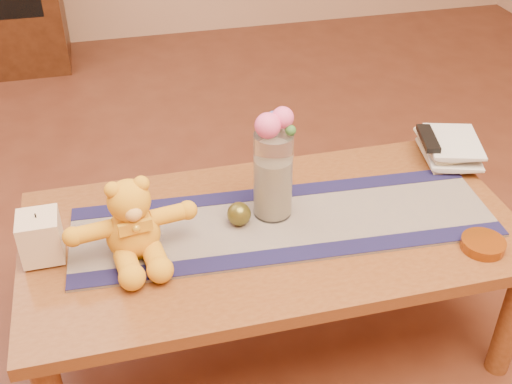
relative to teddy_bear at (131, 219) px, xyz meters
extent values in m
plane|color=#502517|center=(0.39, 0.02, -0.57)|extent=(5.50, 5.50, 0.00)
cube|color=#5F3216|center=(0.39, 0.02, -0.14)|extent=(1.40, 0.70, 0.04)
cylinder|color=#5F3216|center=(1.03, -0.27, -0.36)|extent=(0.07, 0.07, 0.41)
cylinder|color=#5F3216|center=(-0.25, 0.31, -0.36)|extent=(0.07, 0.07, 0.41)
cylinder|color=#5F3216|center=(1.03, 0.31, -0.36)|extent=(0.07, 0.07, 0.41)
cube|color=#1D1743|center=(0.42, 0.03, -0.11)|extent=(1.22, 0.42, 0.01)
cube|color=#15133B|center=(0.42, -0.11, -0.11)|extent=(1.20, 0.13, 0.00)
cube|color=#15133B|center=(0.43, 0.18, -0.11)|extent=(1.20, 0.13, 0.00)
cube|color=beige|center=(-0.24, 0.04, -0.05)|extent=(0.11, 0.11, 0.13)
cylinder|color=black|center=(-0.24, 0.04, 0.02)|extent=(0.00, 0.00, 0.01)
cylinder|color=silver|center=(0.40, 0.08, 0.02)|extent=(0.11, 0.11, 0.26)
cylinder|color=beige|center=(0.40, 0.08, -0.02)|extent=(0.09, 0.09, 0.18)
sphere|color=#EC5392|center=(0.38, 0.07, 0.18)|extent=(0.07, 0.07, 0.07)
sphere|color=#EC5392|center=(0.43, 0.09, 0.19)|extent=(0.06, 0.06, 0.06)
sphere|color=#5458B7|center=(0.41, 0.12, 0.18)|extent=(0.04, 0.04, 0.04)
sphere|color=#5458B7|center=(0.37, 0.10, 0.17)|extent=(0.04, 0.04, 0.04)
sphere|color=#33662D|center=(0.44, 0.06, 0.17)|extent=(0.03, 0.03, 0.03)
sphere|color=#524D1B|center=(0.30, 0.05, -0.08)|extent=(0.07, 0.07, 0.07)
imported|color=beige|center=(0.97, 0.25, -0.11)|extent=(0.20, 0.25, 0.02)
imported|color=beige|center=(0.97, 0.25, -0.09)|extent=(0.23, 0.26, 0.02)
imported|color=beige|center=(0.96, 0.26, -0.07)|extent=(0.19, 0.24, 0.02)
imported|color=beige|center=(0.97, 0.25, -0.05)|extent=(0.22, 0.26, 0.02)
cube|color=black|center=(0.97, 0.24, -0.03)|extent=(0.08, 0.17, 0.02)
cylinder|color=#BF5914|center=(0.92, -0.21, -0.10)|extent=(0.16, 0.16, 0.03)
camera|label=1|loc=(-0.01, -1.35, 1.00)|focal=44.65mm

